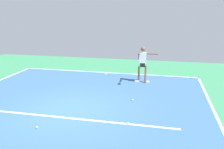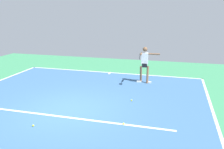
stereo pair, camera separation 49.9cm
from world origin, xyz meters
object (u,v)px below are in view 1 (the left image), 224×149
at_px(tennis_ball_far_corner, 133,100).
at_px(tennis_ball_near_player, 37,127).
at_px(tennis_player, 143,62).
at_px(tennis_ball_by_sideline, 128,123).

relative_size(tennis_ball_far_corner, tennis_ball_near_player, 1.00).
xyz_separation_m(tennis_player, tennis_ball_far_corner, (0.12, 2.74, -1.05)).
bearing_deg(tennis_ball_by_sideline, tennis_player, -89.69).
distance_m(tennis_ball_far_corner, tennis_ball_near_player, 4.01).
height_order(tennis_ball_far_corner, tennis_ball_by_sideline, same).
height_order(tennis_ball_by_sideline, tennis_ball_near_player, same).
bearing_deg(tennis_player, tennis_ball_far_corner, 84.09).
relative_size(tennis_player, tennis_ball_far_corner, 28.24).
bearing_deg(tennis_ball_near_player, tennis_ball_by_sideline, -161.97).
relative_size(tennis_ball_by_sideline, tennis_ball_near_player, 1.00).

